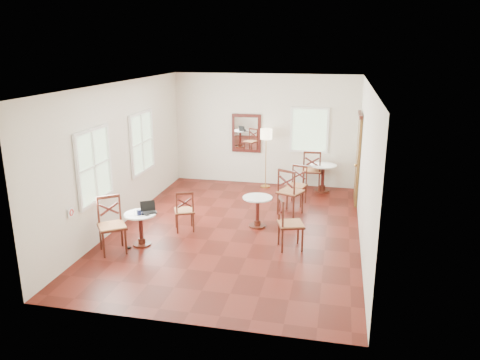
% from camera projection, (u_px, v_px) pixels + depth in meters
% --- Properties ---
extents(ground, '(7.00, 7.00, 0.00)m').
position_uv_depth(ground, '(237.00, 230.00, 9.76)').
color(ground, '#53150E').
rests_on(ground, ground).
extents(room_shell, '(5.02, 7.02, 3.01)m').
position_uv_depth(room_shell, '(237.00, 138.00, 9.50)').
color(room_shell, silver).
rests_on(room_shell, ground).
extents(cafe_table_near, '(0.61, 0.61, 0.64)m').
position_uv_depth(cafe_table_near, '(141.00, 226.00, 8.92)').
color(cafe_table_near, '#461C11').
rests_on(cafe_table_near, ground).
extents(cafe_table_mid, '(0.63, 0.63, 0.66)m').
position_uv_depth(cafe_table_mid, '(257.00, 208.00, 9.82)').
color(cafe_table_mid, '#461C11').
rests_on(cafe_table_mid, ground).
extents(cafe_table_back, '(0.69, 0.69, 0.73)m').
position_uv_depth(cafe_table_back, '(323.00, 175.00, 12.18)').
color(cafe_table_back, '#461C11').
rests_on(cafe_table_back, ground).
extents(chair_near_a, '(0.53, 0.53, 0.87)m').
position_uv_depth(chair_near_a, '(184.00, 211.00, 9.62)').
color(chair_near_a, '#461C11').
rests_on(chair_near_a, ground).
extents(chair_near_b, '(0.68, 0.68, 1.05)m').
position_uv_depth(chair_near_b, '(112.00, 225.00, 8.61)').
color(chair_near_b, '#461C11').
rests_on(chair_near_b, ground).
extents(chair_mid_a, '(0.66, 0.66, 1.08)m').
position_uv_depth(chair_mid_a, '(290.00, 192.00, 10.51)').
color(chair_mid_a, '#461C11').
rests_on(chair_mid_a, ground).
extents(chair_mid_b, '(0.58, 0.58, 1.00)m').
position_uv_depth(chair_mid_b, '(289.00, 224.00, 8.74)').
color(chair_mid_b, '#461C11').
rests_on(chair_mid_b, ground).
extents(chair_back_a, '(0.52, 0.52, 1.09)m').
position_uv_depth(chair_back_a, '(312.00, 170.00, 12.28)').
color(chair_back_a, '#461C11').
rests_on(chair_back_a, ground).
extents(chair_back_b, '(0.53, 0.53, 0.93)m').
position_uv_depth(chair_back_b, '(297.00, 185.00, 11.24)').
color(chair_back_b, '#461C11').
rests_on(chair_back_b, ground).
extents(floor_lamp, '(0.31, 0.31, 1.60)m').
position_uv_depth(floor_lamp, '(266.00, 138.00, 12.32)').
color(floor_lamp, '#BF8C3F').
rests_on(floor_lamp, ground).
extents(laptop, '(0.36, 0.35, 0.20)m').
position_uv_depth(laptop, '(148.00, 210.00, 8.91)').
color(laptop, black).
rests_on(laptop, cafe_table_near).
extents(mouse, '(0.10, 0.07, 0.04)m').
position_uv_depth(mouse, '(147.00, 215.00, 8.74)').
color(mouse, black).
rests_on(mouse, cafe_table_near).
extents(navy_mug, '(0.12, 0.08, 0.10)m').
position_uv_depth(navy_mug, '(139.00, 213.00, 8.76)').
color(navy_mug, black).
rests_on(navy_mug, cafe_table_near).
extents(water_glass, '(0.06, 0.06, 0.10)m').
position_uv_depth(water_glass, '(136.00, 213.00, 8.73)').
color(water_glass, white).
rests_on(water_glass, cafe_table_near).
extents(power_adapter, '(0.09, 0.05, 0.03)m').
position_uv_depth(power_adapter, '(128.00, 248.00, 8.86)').
color(power_adapter, black).
rests_on(power_adapter, ground).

